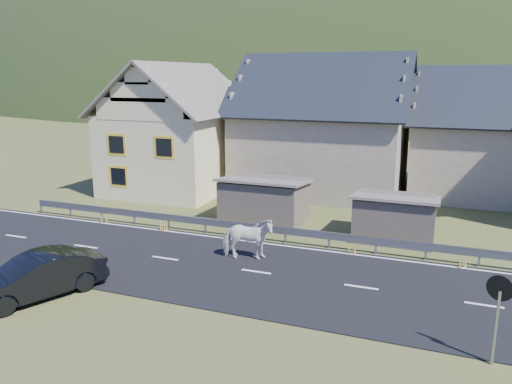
% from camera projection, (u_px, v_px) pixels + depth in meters
% --- Properties ---
extents(ground, '(160.00, 160.00, 0.00)m').
position_uv_depth(ground, '(256.00, 273.00, 19.11)').
color(ground, '#3F5120').
rests_on(ground, ground).
extents(road, '(60.00, 7.00, 0.04)m').
position_uv_depth(road, '(256.00, 272.00, 19.10)').
color(road, black).
rests_on(road, ground).
extents(lane_markings, '(60.00, 6.60, 0.01)m').
position_uv_depth(lane_markings, '(256.00, 272.00, 19.10)').
color(lane_markings, silver).
rests_on(lane_markings, road).
extents(guardrail, '(28.10, 0.09, 0.75)m').
position_uv_depth(guardrail, '(285.00, 231.00, 22.33)').
color(guardrail, '#93969B').
rests_on(guardrail, ground).
extents(shed_left, '(4.30, 3.30, 2.40)m').
position_uv_depth(shed_left, '(265.00, 201.00, 25.46)').
color(shed_left, brown).
rests_on(shed_left, ground).
extents(shed_right, '(3.80, 2.90, 2.20)m').
position_uv_depth(shed_right, '(395.00, 218.00, 22.78)').
color(shed_right, brown).
rests_on(shed_right, ground).
extents(house_cream, '(7.80, 9.80, 8.30)m').
position_uv_depth(house_cream, '(178.00, 122.00, 32.48)').
color(house_cream, beige).
rests_on(house_cream, ground).
extents(house_stone_a, '(10.80, 9.80, 8.90)m').
position_uv_depth(house_stone_a, '(324.00, 119.00, 32.03)').
color(house_stone_a, gray).
rests_on(house_stone_a, ground).
extents(house_stone_b, '(9.80, 8.80, 8.10)m').
position_uv_depth(house_stone_b, '(492.00, 127.00, 30.48)').
color(house_stone_b, gray).
rests_on(house_stone_b, ground).
extents(mountain, '(440.00, 280.00, 260.00)m').
position_uv_depth(mountain, '(440.00, 150.00, 185.69)').
color(mountain, '#1E3112').
rests_on(mountain, ground).
extents(conifer_patch, '(76.00, 50.00, 28.00)m').
position_uv_depth(conifer_patch, '(211.00, 79.00, 136.80)').
color(conifer_patch, black).
rests_on(conifer_patch, ground).
extents(horse, '(1.48, 2.29, 1.78)m').
position_uv_depth(horse, '(247.00, 238.00, 20.21)').
color(horse, silver).
rests_on(horse, road).
extents(car, '(3.32, 4.77, 1.49)m').
position_uv_depth(car, '(36.00, 277.00, 16.85)').
color(car, black).
rests_on(car, ground).
extents(traffic_mirror, '(0.64, 0.34, 2.46)m').
position_uv_depth(traffic_mirror, '(499.00, 300.00, 12.72)').
color(traffic_mirror, '#93969B').
rests_on(traffic_mirror, ground).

